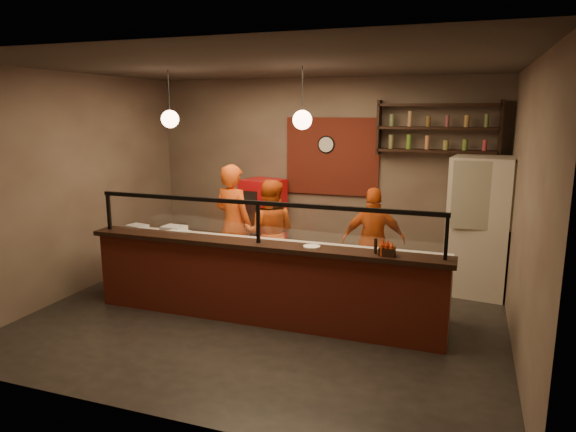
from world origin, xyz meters
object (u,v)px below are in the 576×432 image
at_px(wall_clock, 326,145).
at_px(pepper_mill, 376,246).
at_px(cook_mid, 270,233).
at_px(pizza_dough, 348,250).
at_px(fridge, 479,226).
at_px(red_cooler, 263,222).
at_px(cook_left, 233,224).
at_px(cook_right, 374,241).
at_px(condiment_caddy, 387,251).

distance_m(wall_clock, pepper_mill, 3.22).
xyz_separation_m(cook_mid, pizza_dough, (1.40, -0.82, 0.08)).
distance_m(fridge, red_cooler, 3.57).
distance_m(pizza_dough, pepper_mill, 0.77).
distance_m(cook_left, cook_mid, 0.61).
xyz_separation_m(cook_right, condiment_caddy, (0.44, -1.68, 0.32)).
bearing_deg(red_cooler, cook_left, -79.35).
xyz_separation_m(cook_right, fridge, (1.45, 0.50, 0.22)).
relative_size(cook_left, pepper_mill, 10.54).
height_order(fridge, red_cooler, fridge).
distance_m(fridge, condiment_caddy, 2.40).
height_order(wall_clock, cook_right, wall_clock).
distance_m(cook_mid, condiment_caddy, 2.48).
height_order(cook_right, red_cooler, cook_right).
height_order(cook_right, pepper_mill, cook_right).
bearing_deg(fridge, cook_left, -161.22).
bearing_deg(cook_mid, pepper_mill, 131.97).
distance_m(wall_clock, pizza_dough, 2.64).
xyz_separation_m(red_cooler, pepper_mill, (2.39, -2.45, 0.40)).
height_order(cook_left, pizza_dough, cook_left).
distance_m(cook_right, red_cooler, 2.24).
height_order(condiment_caddy, pepper_mill, pepper_mill).
bearing_deg(fridge, red_cooler, -177.98).
relative_size(wall_clock, condiment_caddy, 1.75).
xyz_separation_m(cook_left, cook_right, (2.15, 0.24, -0.15)).
relative_size(cook_mid, fridge, 0.82).
bearing_deg(wall_clock, fridge, -14.08).
distance_m(fridge, pepper_mill, 2.43).
bearing_deg(pizza_dough, condiment_caddy, -46.61).
bearing_deg(cook_left, fridge, -152.39).
bearing_deg(cook_right, condiment_caddy, 90.67).
bearing_deg(wall_clock, cook_right, -47.12).
bearing_deg(cook_mid, condiment_caddy, 133.06).
bearing_deg(cook_right, pizza_dough, 67.88).
relative_size(fridge, condiment_caddy, 11.81).
xyz_separation_m(cook_right, red_cooler, (-2.09, 0.82, -0.04)).
xyz_separation_m(wall_clock, cook_left, (-1.11, -1.37, -1.17)).
bearing_deg(pizza_dough, red_cooler, 136.06).
relative_size(cook_left, cook_mid, 1.13).
bearing_deg(fridge, cook_mid, -159.08).
distance_m(cook_mid, fridge, 3.10).
bearing_deg(fridge, pepper_mill, -111.17).
height_order(red_cooler, condiment_caddy, red_cooler).
relative_size(cook_right, red_cooler, 1.05).
bearing_deg(pepper_mill, cook_left, 150.53).
relative_size(fridge, pepper_mill, 11.43).
bearing_deg(pepper_mill, red_cooler, 134.33).
bearing_deg(red_cooler, wall_clock, 30.73).
relative_size(red_cooler, pizza_dough, 3.30).
bearing_deg(red_cooler, cook_right, -7.19).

